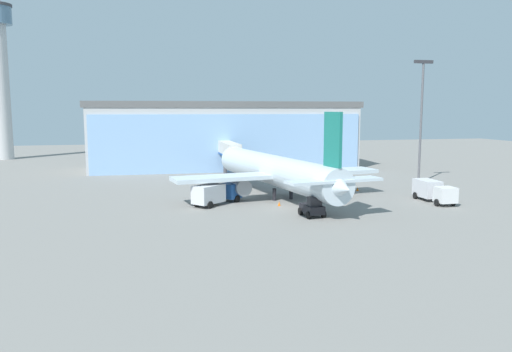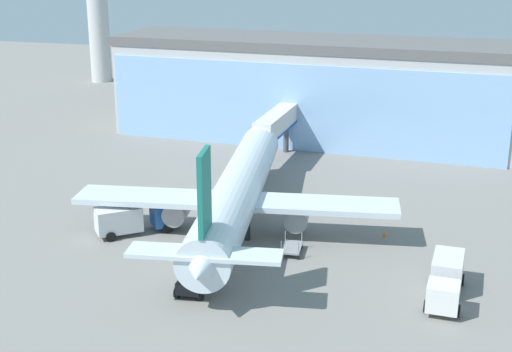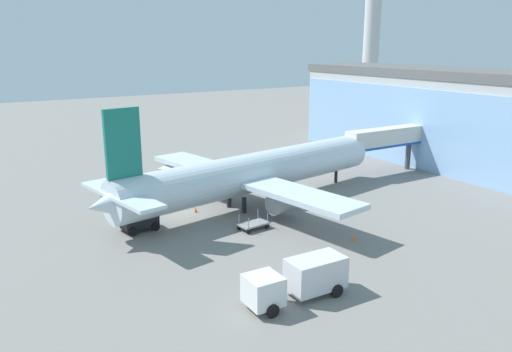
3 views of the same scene
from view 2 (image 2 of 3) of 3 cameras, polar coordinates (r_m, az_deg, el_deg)
ground at (r=59.65m, az=-4.36°, el=-6.71°), size 240.00×240.00×0.00m
terminal_building at (r=96.12m, az=4.44°, el=6.96°), size 53.70×15.97×13.36m
jet_bridge at (r=85.07m, az=1.65°, el=4.19°), size 2.41×12.28×6.06m
airplane at (r=64.19m, az=-1.52°, el=-1.40°), size 29.09×36.42×11.60m
catering_truck at (r=65.22m, az=-9.77°, el=-3.33°), size 7.03×6.35×2.65m
fuel_truck at (r=54.82m, az=14.96°, el=-7.92°), size 2.70×7.37×2.65m
baggage_cart at (r=60.62m, az=2.87°, el=-5.75°), size 1.87×2.95×1.50m
pushback_tug at (r=53.99m, az=-5.09°, el=-8.34°), size 2.37×3.32×2.30m
safety_cone_nose at (r=60.58m, az=-4.42°, el=-6.03°), size 0.36×0.36×0.55m
safety_cone_wingtip at (r=65.02m, az=10.25°, el=-4.56°), size 0.36×0.36×0.55m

